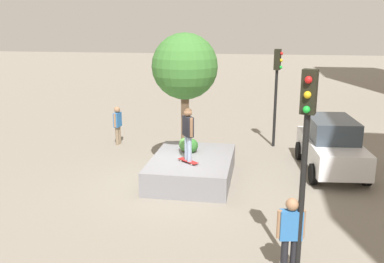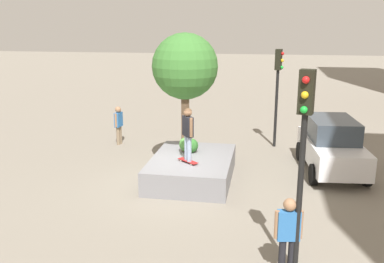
% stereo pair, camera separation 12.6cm
% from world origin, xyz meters
% --- Properties ---
extents(ground_plane, '(120.00, 120.00, 0.00)m').
position_xyz_m(ground_plane, '(0.00, 0.00, 0.00)').
color(ground_plane, gray).
extents(planter_ledge, '(3.72, 2.67, 0.78)m').
position_xyz_m(planter_ledge, '(-0.48, 0.39, 0.39)').
color(planter_ledge, gray).
rests_on(planter_ledge, ground).
extents(plaza_tree, '(2.24, 2.24, 4.11)m').
position_xyz_m(plaza_tree, '(-1.16, 0.03, 3.74)').
color(plaza_tree, brown).
rests_on(plaza_tree, planter_ledge).
extents(boxwood_shrub, '(0.50, 0.50, 0.50)m').
position_xyz_m(boxwood_shrub, '(-1.03, 0.27, 1.03)').
color(boxwood_shrub, '#2D6628').
rests_on(boxwood_shrub, planter_ledge).
extents(hedge_clump, '(0.55, 0.55, 0.55)m').
position_xyz_m(hedge_clump, '(-1.09, 0.10, 1.05)').
color(hedge_clump, '#4C8C3D').
rests_on(hedge_clump, planter_ledge).
extents(skateboard, '(0.66, 0.76, 0.07)m').
position_xyz_m(skateboard, '(0.10, 0.36, 0.84)').
color(skateboard, '#A51E1E').
rests_on(skateboard, planter_ledge).
extents(skateboarder, '(0.50, 0.43, 1.74)m').
position_xyz_m(skateboarder, '(0.10, 0.36, 1.85)').
color(skateboarder, '#8C9EB7').
rests_on(skateboarder, skateboard).
extents(police_car, '(4.24, 2.24, 1.91)m').
position_xyz_m(police_car, '(-2.13, 5.14, 0.97)').
color(police_car, white).
rests_on(police_car, ground).
extents(traffic_light_corner, '(0.37, 0.34, 4.36)m').
position_xyz_m(traffic_light_corner, '(4.82, 3.51, 2.98)').
color(traffic_light_corner, black).
rests_on(traffic_light_corner, ground).
extents(traffic_light_median, '(0.33, 0.37, 4.14)m').
position_xyz_m(traffic_light_median, '(-5.00, 3.23, 2.84)').
color(traffic_light_median, black).
rests_on(traffic_light_median, ground).
extents(bystander_watching, '(0.57, 0.26, 1.68)m').
position_xyz_m(bystander_watching, '(-4.16, -3.50, 0.97)').
color(bystander_watching, '#847056').
rests_on(bystander_watching, ground).
extents(pedestrian_crossing, '(0.28, 0.58, 1.74)m').
position_xyz_m(pedestrian_crossing, '(4.79, 3.34, 1.01)').
color(pedestrian_crossing, black).
rests_on(pedestrian_crossing, ground).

